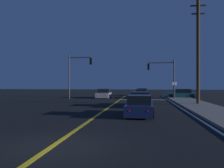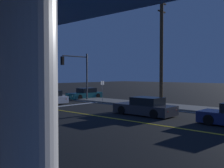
# 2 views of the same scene
# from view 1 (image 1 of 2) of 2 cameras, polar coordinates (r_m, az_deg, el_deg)

# --- Properties ---
(ground_plane) EXTENTS (160.00, 160.00, 0.00)m
(ground_plane) POSITION_cam_1_polar(r_m,az_deg,el_deg) (8.26, -14.33, -14.48)
(ground_plane) COLOR black
(sidewalk_right) EXTENTS (3.20, 45.00, 0.15)m
(sidewalk_right) POSITION_cam_1_polar(r_m,az_deg,el_deg) (20.66, 21.85, -5.52)
(sidewalk_right) COLOR slate
(sidewalk_right) RESTS_ON ground
(lane_line_center) EXTENTS (0.20, 42.50, 0.01)m
(lane_line_center) POSITION_cam_1_polar(r_m,az_deg,el_deg) (20.25, -1.00, -5.83)
(lane_line_center) COLOR gold
(lane_line_center) RESTS_ON ground
(lane_line_edge_right) EXTENTS (0.16, 42.50, 0.01)m
(lane_line_edge_right) POSITION_cam_1_polar(r_m,az_deg,el_deg) (20.29, 16.75, -5.81)
(lane_line_edge_right) COLOR white
(lane_line_edge_right) RESTS_ON ground
(stop_bar) EXTENTS (6.47, 0.50, 0.01)m
(stop_bar) POSITION_cam_1_polar(r_m,az_deg,el_deg) (30.99, 7.97, -3.80)
(stop_bar) COLOR white
(stop_bar) RESTS_ON ground
(car_side_waiting_white) EXTENTS (1.90, 4.46, 1.34)m
(car_side_waiting_white) POSITION_cam_1_polar(r_m,az_deg,el_deg) (34.14, 7.17, -2.48)
(car_side_waiting_white) COLOR silver
(car_side_waiting_white) RESTS_ON ground
(car_parked_curb_navy) EXTENTS (1.89, 4.25, 1.34)m
(car_parked_curb_navy) POSITION_cam_1_polar(r_m,az_deg,el_deg) (15.52, 6.73, -5.48)
(car_parked_curb_navy) COLOR navy
(car_parked_curb_navy) RESTS_ON ground
(car_distant_tail_black) EXTENTS (1.93, 4.40, 1.34)m
(car_distant_tail_black) POSITION_cam_1_polar(r_m,az_deg,el_deg) (40.57, 7.40, -2.08)
(car_distant_tail_black) COLOR black
(car_distant_tail_black) RESTS_ON ground
(car_far_approaching_silver) EXTENTS (2.10, 4.32, 1.34)m
(car_far_approaching_silver) POSITION_cam_1_polar(r_m,az_deg,el_deg) (34.61, -2.00, -2.44)
(car_far_approaching_silver) COLOR #B2B5BA
(car_far_approaching_silver) RESTS_ON ground
(car_lead_oncoming_teal) EXTENTS (4.70, 1.97, 1.34)m
(car_lead_oncoming_teal) POSITION_cam_1_polar(r_m,az_deg,el_deg) (35.38, 16.53, -2.39)
(car_lead_oncoming_teal) COLOR #195960
(car_lead_oncoming_teal) RESTS_ON ground
(car_following_oncoming_charcoal) EXTENTS (2.01, 4.68, 1.34)m
(car_following_oncoming_charcoal) POSITION_cam_1_polar(r_m,az_deg,el_deg) (21.93, 6.81, -3.86)
(car_following_oncoming_charcoal) COLOR #2D2D33
(car_following_oncoming_charcoal) RESTS_ON ground
(traffic_signal_near_right) EXTENTS (3.74, 0.28, 5.43)m
(traffic_signal_near_right) POSITION_cam_1_polar(r_m,az_deg,el_deg) (33.39, 12.54, 2.68)
(traffic_signal_near_right) COLOR #38383D
(traffic_signal_near_right) RESTS_ON ground
(traffic_signal_far_left) EXTENTS (3.33, 0.28, 6.17)m
(traffic_signal_far_left) POSITION_cam_1_polar(r_m,az_deg,el_deg) (33.17, -8.53, 3.46)
(traffic_signal_far_left) COLOR #38383D
(traffic_signal_far_left) RESTS_ON ground
(utility_pole_right) EXTENTS (1.47, 0.33, 10.38)m
(utility_pole_right) POSITION_cam_1_polar(r_m,az_deg,el_deg) (24.77, 20.19, 7.58)
(utility_pole_right) COLOR #42301E
(utility_pole_right) RESTS_ON ground
(street_sign_corner) EXTENTS (0.56, 0.11, 2.36)m
(street_sign_corner) POSITION_cam_1_polar(r_m,az_deg,el_deg) (30.69, 14.98, -0.87)
(street_sign_corner) COLOR slate
(street_sign_corner) RESTS_ON ground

